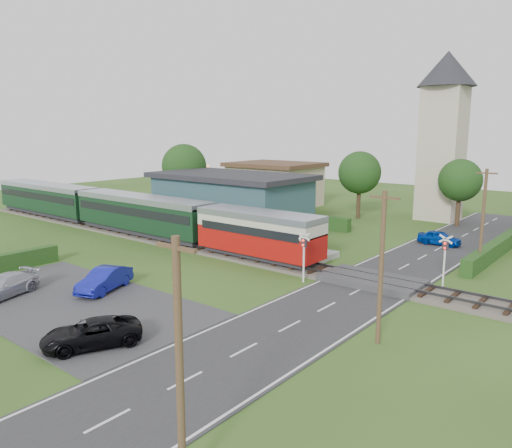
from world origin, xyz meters
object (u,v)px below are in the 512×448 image
Objects in this scene: car_park_blue at (105,279)px; pedestrian_near at (247,233)px; church_tower at (444,124)px; crossing_signal_near at (304,250)px; station_building at (231,199)px; pedestrian_far at (138,213)px; car_park_dark at (92,333)px; equipment_hut at (135,208)px; train at (121,210)px; car_park_silver at (3,286)px; crossing_signal_far at (445,253)px; house_west at (275,184)px; car_on_road at (439,238)px.

car_park_blue is 14.16m from pedestrian_near.
church_tower reaches higher than crossing_signal_near.
station_building is 9.39m from pedestrian_far.
car_park_dark is at bearing -97.68° from crossing_signal_near.
pedestrian_near is at bearing 136.16° from car_park_dark.
equipment_hut is at bearing 164.65° from car_park_dark.
train is 13.62m from pedestrian_near.
pedestrian_far is (-21.66, -23.50, -8.81)m from church_tower.
station_building is 29.40m from car_park_dark.
car_park_silver is 2.24× the size of pedestrian_far.
crossing_signal_far is (8.60, -23.61, -8.08)m from church_tower.
church_tower is at bearing 115.18° from car_park_dark.
house_west reaches higher than crossing_signal_near.
house_west is 3.07× the size of car_on_road.
car_park_dark is 2.78× the size of pedestrian_near.
pedestrian_far is (-11.26, 18.35, 0.71)m from car_park_silver.
train reaches higher than car_park_blue.
station_building reaches higher than equipment_hut.
pedestrian_far is (1.34, -0.70, -0.33)m from equipment_hut.
car_park_blue is at bearing -39.24° from train.
church_tower is 39.28m from car_park_blue.
equipment_hut is 20.05m from house_west.
church_tower is 4.28× the size of car_park_blue.
train reaches higher than car_park_silver.
equipment_hut is 1.64× the size of pedestrian_near.
crossing_signal_far is 26.38m from car_park_silver.
car_on_road is 30.39m from car_park_dark.
crossing_signal_near is 0.76× the size of car_park_dark.
station_building is 0.37× the size of train.
train is (2.09, -3.20, 0.43)m from equipment_hut.
station_building reaches higher than crossing_signal_near.
car_on_road is 32.91m from car_park_silver.
pedestrian_near is at bearing -58.62° from house_west.
pedestrian_near is 14.08m from pedestrian_far.
equipment_hut is 0.78× the size of crossing_signal_far.
car_park_blue is 5.62m from car_park_silver.
church_tower is 1.63× the size of house_west.
crossing_signal_far reaches higher than pedestrian_near.
crossing_signal_near reaches higher than car_park_dark.
church_tower is 33.15m from pedestrian_far.
pedestrian_far is at bearing 104.10° from car_park_silver.
crossing_signal_near is at bearing 27.25° from car_park_blue.
car_park_silver is (-10.40, -41.85, -9.51)m from church_tower.
equipment_hut is 1.32× the size of pedestrian_far.
equipment_hut is 15.44m from pedestrian_near.
equipment_hut is 0.78× the size of crossing_signal_near.
station_building reaches higher than car_park_dark.
train is at bearing -92.27° from house_west.
train is at bearing 166.90° from car_park_dark.
equipment_hut is 29.92m from car_park_dark.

